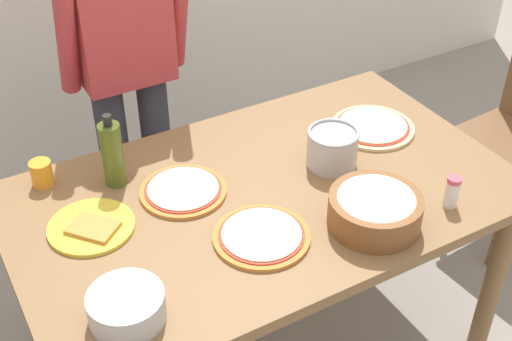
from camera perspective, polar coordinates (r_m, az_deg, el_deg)
The scene contains 12 objects.
dining_table at distance 2.25m, azimuth 0.63°, elevation -3.56°, with size 1.60×0.96×0.76m.
person_cook at distance 2.63m, azimuth -10.83°, elevation 9.21°, with size 0.49×0.25×1.62m.
pizza_raw_on_board at distance 2.52m, azimuth 9.66°, elevation 3.60°, with size 0.30×0.30×0.02m.
pizza_cooked_on_tray at distance 2.01m, azimuth 0.46°, elevation -5.46°, with size 0.29×0.29×0.02m.
pizza_second_cooked at distance 2.19m, azimuth -6.08°, elevation -1.65°, with size 0.28×0.28×0.02m.
plate_with_slice at distance 2.10m, azimuth -13.51°, elevation -4.57°, with size 0.26×0.26×0.02m.
popcorn_bowl at distance 2.06m, azimuth 9.88°, elevation -3.07°, with size 0.28×0.28×0.11m.
mixing_bowl_steel at distance 1.80m, azimuth -10.72°, elevation -11.05°, with size 0.20×0.20×0.08m.
olive_oil_bottle at distance 2.21m, azimuth -11.85°, elevation 1.36°, with size 0.07×0.07×0.26m.
steel_pot at distance 2.29m, azimuth 6.38°, elevation 1.91°, with size 0.17×0.17×0.13m.
cup_orange at distance 2.30m, azimuth -17.39°, elevation -0.21°, with size 0.07×0.07×0.09m, color orange.
salt_shaker at distance 2.19m, azimuth 15.99°, elevation -1.71°, with size 0.04×0.04×0.11m.
Camera 1 is at (-0.88, -1.49, 2.11)m, focal length 48.11 mm.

